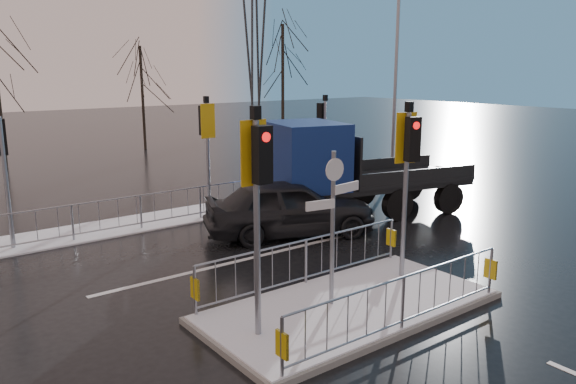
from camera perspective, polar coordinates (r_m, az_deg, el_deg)
ground at (r=11.58m, az=6.21°, el=-11.80°), size 120.00×120.00×0.00m
snow_verge at (r=18.40m, az=-12.49°, el=-2.68°), size 30.00×2.00×0.04m
lane_markings at (r=11.36m, az=7.39°, el=-12.30°), size 8.00×11.38×0.01m
traffic_island at (r=11.42m, az=6.17°, el=-10.01°), size 6.00×3.04×4.15m
far_kerb_fixtures at (r=17.84m, az=-11.10°, el=0.21°), size 18.00×0.65×3.83m
car_far_lane at (r=16.13m, az=0.17°, el=-1.55°), size 5.25×3.61×1.66m
flatbed_truck at (r=17.85m, az=4.51°, el=2.51°), size 7.12×3.87×3.13m
tree_far_b at (r=34.30m, az=-14.65°, el=11.17°), size 3.25×3.25×6.14m
tree_far_c at (r=35.68m, az=-0.54°, el=13.16°), size 4.00×4.00×7.55m
street_lamp_right at (r=24.07m, az=11.00°, el=11.44°), size 1.25×0.18×8.00m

